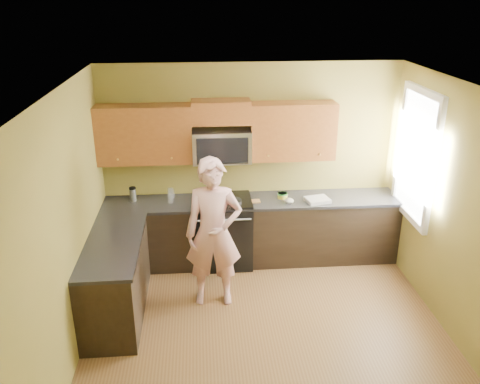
{
  "coord_description": "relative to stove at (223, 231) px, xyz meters",
  "views": [
    {
      "loc": [
        -0.68,
        -4.44,
        3.55
      ],
      "look_at": [
        -0.2,
        1.3,
        1.2
      ],
      "focal_mm": 37.23,
      "sensor_mm": 36.0,
      "label": 1
    }
  ],
  "objects": [
    {
      "name": "cabinet_left_run",
      "position": [
        -1.3,
        -1.08,
        -0.03
      ],
      "size": [
        0.6,
        1.6,
        0.88
      ],
      "primitive_type": "cube",
      "color": "black",
      "rests_on": "floor"
    },
    {
      "name": "microwave",
      "position": [
        0.0,
        0.12,
        0.97
      ],
      "size": [
        0.76,
        0.4,
        0.42
      ],
      "primitive_type": null,
      "color": "silver",
      "rests_on": "wall_back"
    },
    {
      "name": "travel_mug",
      "position": [
        -1.2,
        0.12,
        0.45
      ],
      "size": [
        0.09,
        0.09,
        0.19
      ],
      "primitive_type": null,
      "rotation": [
        0.0,
        0.0,
        0.05
      ],
      "color": "silver",
      "rests_on": "countertop_back"
    },
    {
      "name": "countertop_left",
      "position": [
        -1.29,
        -1.08,
        0.43
      ],
      "size": [
        0.62,
        1.6,
        0.04
      ],
      "primitive_type": "cube",
      "color": "black",
      "rests_on": "cabinet_left_run"
    },
    {
      "name": "butter_tub",
      "position": [
        0.82,
        0.04,
        0.45
      ],
      "size": [
        0.17,
        0.17,
        0.1
      ],
      "primitive_type": null,
      "rotation": [
        0.0,
        0.0,
        0.33
      ],
      "color": "yellow",
      "rests_on": "countertop_back"
    },
    {
      "name": "floor",
      "position": [
        0.4,
        -1.68,
        -0.47
      ],
      "size": [
        4.0,
        4.0,
        0.0
      ],
      "primitive_type": "plane",
      "color": "brown",
      "rests_on": "ground"
    },
    {
      "name": "wall_back",
      "position": [
        0.4,
        0.32,
        0.88
      ],
      "size": [
        4.0,
        0.0,
        4.0
      ],
      "primitive_type": "plane",
      "rotation": [
        1.57,
        0.0,
        0.0
      ],
      "color": "olive",
      "rests_on": "ground"
    },
    {
      "name": "ceiling",
      "position": [
        0.4,
        -1.68,
        2.23
      ],
      "size": [
        4.0,
        4.0,
        0.0
      ],
      "primitive_type": "plane",
      "rotation": [
        3.14,
        0.0,
        0.0
      ],
      "color": "white",
      "rests_on": "ground"
    },
    {
      "name": "napkin_a",
      "position": [
        0.1,
        -0.05,
        0.48
      ],
      "size": [
        0.13,
        0.14,
        0.06
      ],
      "primitive_type": "ellipsoid",
      "rotation": [
        0.0,
        0.0,
        0.18
      ],
      "color": "silver",
      "rests_on": "countertop_back"
    },
    {
      "name": "toast_slice",
      "position": [
        0.44,
        -0.05,
        0.45
      ],
      "size": [
        0.11,
        0.11,
        0.01
      ],
      "primitive_type": "cube",
      "rotation": [
        0.0,
        0.0,
        0.04
      ],
      "color": "#B27F47",
      "rests_on": "countertop_back"
    },
    {
      "name": "upper_cab_right",
      "position": [
        0.94,
        0.16,
        0.97
      ],
      "size": [
        1.12,
        0.33,
        0.75
      ],
      "primitive_type": null,
      "color": "brown",
      "rests_on": "wall_back"
    },
    {
      "name": "glass_b",
      "position": [
        -0.68,
        0.19,
        0.51
      ],
      "size": [
        0.07,
        0.07,
        0.12
      ],
      "primitive_type": "cylinder",
      "rotation": [
        0.0,
        0.0,
        0.02
      ],
      "color": "silver",
      "rests_on": "countertop_back"
    },
    {
      "name": "dish_towel",
      "position": [
        1.26,
        -0.11,
        0.47
      ],
      "size": [
        0.34,
        0.3,
        0.05
      ],
      "primitive_type": "cube",
      "rotation": [
        0.0,
        0.0,
        0.21
      ],
      "color": "silver",
      "rests_on": "countertop_back"
    },
    {
      "name": "glass_c",
      "position": [
        -0.71,
        0.23,
        0.51
      ],
      "size": [
        0.08,
        0.08,
        0.12
      ],
      "primitive_type": "cylinder",
      "rotation": [
        0.0,
        0.0,
        0.1
      ],
      "color": "silver",
      "rests_on": "countertop_back"
    },
    {
      "name": "frying_pan",
      "position": [
        0.11,
        -0.16,
        0.47
      ],
      "size": [
        0.34,
        0.48,
        0.06
      ],
      "primitive_type": null,
      "rotation": [
        0.0,
        0.0,
        -0.2
      ],
      "color": "black",
      "rests_on": "stove"
    },
    {
      "name": "woman",
      "position": [
        -0.15,
        -0.92,
        0.44
      ],
      "size": [
        0.69,
        0.47,
        1.83
      ],
      "primitive_type": "imported",
      "rotation": [
        0.0,
        0.0,
        -0.04
      ],
      "color": "#D66B6E",
      "rests_on": "floor"
    },
    {
      "name": "wall_left",
      "position": [
        -1.6,
        -1.68,
        0.88
      ],
      "size": [
        0.0,
        4.0,
        4.0
      ],
      "primitive_type": "plane",
      "rotation": [
        1.57,
        0.0,
        1.57
      ],
      "color": "olive",
      "rests_on": "ground"
    },
    {
      "name": "glass_a",
      "position": [
        -0.7,
        0.02,
        0.51
      ],
      "size": [
        0.08,
        0.08,
        0.12
      ],
      "primitive_type": "cylinder",
      "rotation": [
        0.0,
        0.0,
        0.19
      ],
      "color": "silver",
      "rests_on": "countertop_back"
    },
    {
      "name": "wall_right",
      "position": [
        2.4,
        -1.68,
        0.88
      ],
      "size": [
        0.0,
        4.0,
        4.0
      ],
      "primitive_type": "plane",
      "rotation": [
        1.57,
        0.0,
        -1.57
      ],
      "color": "olive",
      "rests_on": "ground"
    },
    {
      "name": "napkin_b",
      "position": [
        0.88,
        -0.13,
        0.48
      ],
      "size": [
        0.15,
        0.16,
        0.07
      ],
      "primitive_type": "ellipsoid",
      "rotation": [
        0.0,
        0.0,
        -0.24
      ],
      "color": "silver",
      "rests_on": "countertop_back"
    },
    {
      "name": "window",
      "position": [
        2.38,
        -0.48,
        1.17
      ],
      "size": [
        0.06,
        1.06,
        1.66
      ],
      "primitive_type": null,
      "color": "white",
      "rests_on": "wall_right"
    },
    {
      "name": "wall_front",
      "position": [
        0.4,
        -3.67,
        0.88
      ],
      "size": [
        4.0,
        0.0,
        4.0
      ],
      "primitive_type": "plane",
      "rotation": [
        -1.57,
        0.0,
        0.0
      ],
      "color": "olive",
      "rests_on": "ground"
    },
    {
      "name": "stove",
      "position": [
        0.0,
        0.0,
        0.0
      ],
      "size": [
        0.76,
        0.65,
        0.95
      ],
      "primitive_type": null,
      "color": "black",
      "rests_on": "floor"
    },
    {
      "name": "countertop_back",
      "position": [
        0.4,
        0.01,
        0.43
      ],
      "size": [
        4.0,
        0.62,
        0.04
      ],
      "primitive_type": "cube",
      "color": "black",
      "rests_on": "cabinet_back_run"
    },
    {
      "name": "upper_cab_over_mw",
      "position": [
        0.0,
        0.16,
        1.62
      ],
      "size": [
        0.76,
        0.33,
        0.3
      ],
      "primitive_type": "cube",
      "color": "brown",
      "rests_on": "wall_back"
    },
    {
      "name": "cabinet_back_run",
      "position": [
        0.4,
        0.02,
        -0.03
      ],
      "size": [
        4.0,
        0.6,
        0.88
      ],
      "primitive_type": "cube",
      "color": "black",
      "rests_on": "floor"
    },
    {
      "name": "upper_cab_left",
      "position": [
        -0.99,
        0.16,
        0.97
      ],
      "size": [
        1.22,
        0.33,
        0.75
      ],
      "primitive_type": null,
      "color": "brown",
      "rests_on": "wall_back"
    }
  ]
}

